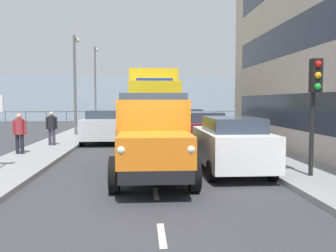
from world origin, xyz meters
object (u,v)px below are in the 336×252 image
truck_vintage_orange (153,139)px  car_maroon_kerbside_1 (203,130)px  pedestrian_strolling (19,130)px  lamp_post_far (95,78)px  traffic_light_near (315,92)px  car_silver_oppositeside_0 (103,126)px  car_white_kerbside_near (231,144)px  car_grey_kerbside_3 (179,118)px  pedestrian_near_railing (52,126)px  lorry_cargo_yellow (153,103)px  lamp_post_promenade (75,75)px  car_black_kerbside_2 (188,123)px

truck_vintage_orange → car_maroon_kerbside_1: size_ratio=1.23×
pedestrian_strolling → lamp_post_far: 19.01m
truck_vintage_orange → traffic_light_near: size_ratio=1.76×
car_silver_oppositeside_0 → pedestrian_strolling: size_ratio=2.59×
car_white_kerbside_near → car_maroon_kerbside_1: (0.00, -5.29, 0.00)m
car_grey_kerbside_3 → pedestrian_near_railing: (6.98, 10.12, 0.17)m
lorry_cargo_yellow → car_maroon_kerbside_1: bearing=119.0°
car_grey_kerbside_3 → pedestrian_strolling: pedestrian_strolling is taller
pedestrian_strolling → lamp_post_promenade: size_ratio=0.26×
lorry_cargo_yellow → car_black_kerbside_2: lorry_cargo_yellow is taller
car_silver_oppositeside_0 → car_maroon_kerbside_1: bearing=149.6°
lamp_post_far → car_silver_oppositeside_0: bearing=98.8°
truck_vintage_orange → car_grey_kerbside_3: 17.39m
traffic_light_near → lamp_post_far: bearing=-69.3°
car_black_kerbside_2 → car_white_kerbside_near: bearing=90.0°
car_silver_oppositeside_0 → pedestrian_strolling: bearing=60.1°
truck_vintage_orange → car_silver_oppositeside_0: (2.40, -9.12, -0.28)m
traffic_light_near → pedestrian_near_railing: bearing=-40.2°
traffic_light_near → pedestrian_strolling: bearing=-27.2°
car_black_kerbside_2 → pedestrian_near_railing: 8.39m
lorry_cargo_yellow → pedestrian_near_railing: (4.81, 3.09, -1.01)m
car_black_kerbside_2 → lamp_post_promenade: (6.83, -0.65, 2.87)m
pedestrian_near_railing → traffic_light_near: (-8.90, 7.53, 1.41)m
car_maroon_kerbside_1 → car_silver_oppositeside_0: (4.85, -2.85, -0.00)m
lamp_post_promenade → lamp_post_far: lamp_post_far is taller
pedestrian_strolling → pedestrian_near_railing: pedestrian_strolling is taller
pedestrian_strolling → pedestrian_near_railing: bearing=-101.9°
car_black_kerbside_2 → pedestrian_strolling: 10.52m
car_white_kerbside_near → car_silver_oppositeside_0: 9.47m
lorry_cargo_yellow → traffic_light_near: (-4.09, 10.62, 0.40)m
car_black_kerbside_2 → lamp_post_promenade: size_ratio=0.63×
lorry_cargo_yellow → car_grey_kerbside_3: bearing=-107.1°
truck_vintage_orange → car_white_kerbside_near: truck_vintage_orange is taller
lamp_post_promenade → car_silver_oppositeside_0: bearing=121.1°
car_silver_oppositeside_0 → lorry_cargo_yellow: bearing=-158.3°
traffic_light_near → car_silver_oppositeside_0: bearing=-54.7°
truck_vintage_orange → lamp_post_far: (4.57, -23.16, 3.06)m
car_silver_oppositeside_0 → traffic_light_near: traffic_light_near is taller
lamp_post_far → pedestrian_near_railing: bearing=90.1°
car_white_kerbside_near → traffic_light_near: (-1.92, 1.42, 1.58)m
car_silver_oppositeside_0 → pedestrian_strolling: 5.42m
car_black_kerbside_2 → lorry_cargo_yellow: bearing=35.8°
pedestrian_near_railing → lamp_post_promenade: 5.95m
traffic_light_near → car_grey_kerbside_3: bearing=-83.8°
car_maroon_kerbside_1 → traffic_light_near: bearing=106.0°
lorry_cargo_yellow → car_maroon_kerbside_1: 4.63m
lorry_cargo_yellow → traffic_light_near: size_ratio=2.56×
truck_vintage_orange → lamp_post_far: lamp_post_far is taller
car_grey_kerbside_3 → car_silver_oppositeside_0: 9.44m
lorry_cargo_yellow → car_white_kerbside_near: (-2.17, 9.20, -1.18)m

